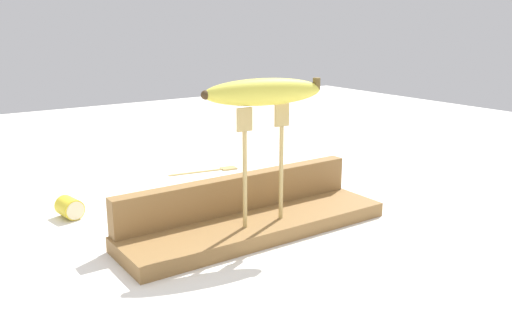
% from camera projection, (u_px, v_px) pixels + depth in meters
% --- Properties ---
extents(ground_plane, '(3.00, 3.00, 0.00)m').
position_uv_depth(ground_plane, '(256.00, 233.00, 0.90)').
color(ground_plane, silver).
extents(wooden_board, '(0.46, 0.13, 0.02)m').
position_uv_depth(wooden_board, '(256.00, 226.00, 0.90)').
color(wooden_board, olive).
rests_on(wooden_board, ground).
extents(board_backstop, '(0.45, 0.03, 0.06)m').
position_uv_depth(board_backstop, '(239.00, 193.00, 0.93)').
color(board_backstop, olive).
rests_on(board_backstop, wooden_board).
extents(fork_stand_center, '(0.10, 0.01, 0.19)m').
position_uv_depth(fork_stand_center, '(263.00, 154.00, 0.85)').
color(fork_stand_center, tan).
rests_on(fork_stand_center, wooden_board).
extents(banana_raised_center, '(0.20, 0.08, 0.04)m').
position_uv_depth(banana_raised_center, '(264.00, 92.00, 0.82)').
color(banana_raised_center, '#DBD147').
rests_on(banana_raised_center, fork_stand_center).
extents(fork_fallen_near, '(0.16, 0.04, 0.01)m').
position_uv_depth(fork_fallen_near, '(213.00, 169.00, 1.27)').
color(fork_fallen_near, tan).
rests_on(fork_fallen_near, ground).
extents(banana_chunk_near, '(0.04, 0.05, 0.04)m').
position_uv_depth(banana_chunk_near, '(70.00, 208.00, 0.96)').
color(banana_chunk_near, yellow).
rests_on(banana_chunk_near, ground).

